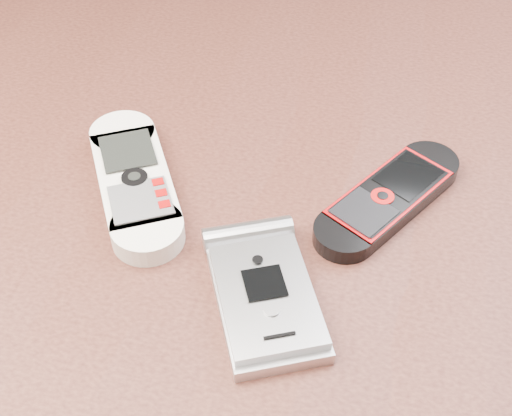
{
  "coord_description": "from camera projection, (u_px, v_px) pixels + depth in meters",
  "views": [
    {
      "loc": [
        0.08,
        -0.34,
        1.11
      ],
      "look_at": [
        0.01,
        0.0,
        0.76
      ],
      "focal_mm": 50.0,
      "sensor_mm": 36.0,
      "label": 1
    }
  ],
  "objects": [
    {
      "name": "table",
      "position": [
        250.0,
        309.0,
        0.57
      ],
      "size": [
        1.2,
        0.8,
        0.75
      ],
      "color": "black",
      "rests_on": "ground"
    },
    {
      "name": "nokia_white",
      "position": [
        134.0,
        181.0,
        0.51
      ],
      "size": [
        0.12,
        0.16,
        0.02
      ],
      "primitive_type": "cube",
      "rotation": [
        0.0,
        0.0,
        0.5
      ],
      "color": "white",
      "rests_on": "table"
    },
    {
      "name": "nokia_black_red",
      "position": [
        389.0,
        198.0,
        0.5
      ],
      "size": [
        0.11,
        0.14,
        0.01
      ],
      "primitive_type": "cube",
      "rotation": [
        0.0,
        0.0,
        -0.56
      ],
      "color": "black",
      "rests_on": "table"
    },
    {
      "name": "motorola_razr",
      "position": [
        265.0,
        295.0,
        0.44
      ],
      "size": [
        0.1,
        0.13,
        0.02
      ],
      "primitive_type": "cube",
      "rotation": [
        0.0,
        0.0,
        0.43
      ],
      "color": "silver",
      "rests_on": "table"
    }
  ]
}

